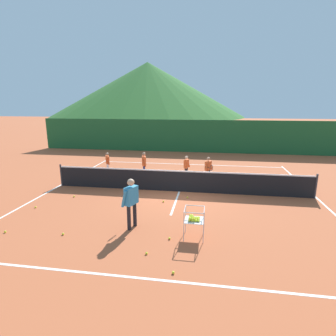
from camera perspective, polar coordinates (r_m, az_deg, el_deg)
ground_plane at (r=12.16m, az=2.42°, el=-4.99°), size 120.00×120.00×0.00m
line_baseline_near at (r=6.62m, az=-4.33°, el=-22.35°), size 11.59×0.08×0.01m
line_baseline_far at (r=17.46m, az=4.51°, el=0.78°), size 11.59×0.08×0.01m
line_sideline_west at (r=14.01m, az=-21.88°, el=-3.45°), size 0.08×11.78×0.01m
line_sideline_east at (r=12.90m, az=29.05°, el=-5.64°), size 0.08×11.78×0.01m
line_service_center at (r=12.16m, az=2.42°, el=-4.98°), size 0.08×5.35×0.01m
tennis_net at (r=12.01m, az=2.44°, el=-2.73°), size 11.44×0.08×1.05m
instructor at (r=8.52m, az=-7.81°, el=-6.47°), size 0.46×0.81×1.62m
student_0 at (r=15.30m, az=-12.67°, el=1.42°), size 0.35×0.50×1.22m
student_1 at (r=14.19m, az=-5.10°, el=1.14°), size 0.33×0.57×1.37m
student_2 at (r=14.01m, az=3.91°, el=0.62°), size 0.31×0.49×1.22m
student_3 at (r=13.44m, az=8.53°, el=0.14°), size 0.42×0.71×1.30m
ball_cart at (r=8.03m, az=5.46°, el=-10.64°), size 0.58×0.58×0.90m
tennis_ball_0 at (r=8.94m, az=-21.34°, el=-12.87°), size 0.07×0.07×0.07m
tennis_ball_1 at (r=8.13m, az=0.31°, el=-14.66°), size 0.07×0.07×0.07m
tennis_ball_2 at (r=11.47m, az=-26.26°, el=-7.44°), size 0.07×0.07×0.07m
tennis_ball_3 at (r=11.34m, az=4.13°, el=-6.24°), size 0.07×0.07×0.07m
tennis_ball_4 at (r=9.85m, az=-31.22°, el=-11.47°), size 0.07×0.07×0.07m
tennis_ball_5 at (r=7.45m, az=-4.57°, el=-17.55°), size 0.07×0.07×0.07m
tennis_ball_6 at (r=10.88m, az=-0.98°, el=-7.09°), size 0.07×0.07×0.07m
tennis_ball_7 at (r=12.11m, az=-19.26°, el=-5.69°), size 0.07×0.07×0.07m
tennis_ball_8 at (r=6.74m, az=1.11°, el=-21.26°), size 0.07×0.07×0.07m
windscreen_fence at (r=21.68m, az=5.53°, el=6.74°), size 25.49×0.08×2.58m
hill_0 at (r=80.05m, az=-4.28°, el=16.20°), size 54.27×54.27×14.90m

